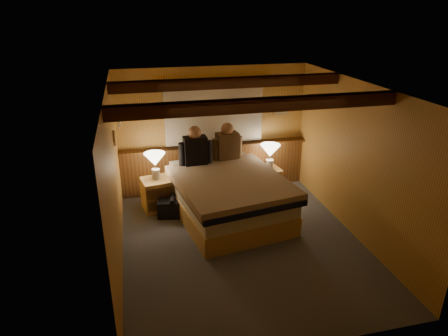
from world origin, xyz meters
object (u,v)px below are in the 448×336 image
object	(u,v)px
lamp_left	(155,161)
person_right	(227,144)
lamp_right	(270,152)
duffel_bag	(173,207)
person_left	(195,149)
nightstand_right	(268,181)
bed	(228,196)
nightstand_left	(158,194)

from	to	relation	value
lamp_left	person_right	xyz separation A→B (m)	(1.35, 0.23, 0.13)
lamp_right	duffel_bag	size ratio (longest dim) A/B	0.89
lamp_left	person_left	bearing A→B (deg)	7.37
person_left	person_right	world-z (taller)	person_left
nightstand_right	person_right	xyz separation A→B (m)	(-0.81, 0.07, 0.79)
nightstand_right	lamp_right	size ratio (longest dim) A/B	0.99
lamp_left	duffel_bag	world-z (taller)	lamp_left
lamp_left	bed	bearing A→B (deg)	-27.36
person_right	duffel_bag	bearing A→B (deg)	-159.35
lamp_left	duffel_bag	size ratio (longest dim) A/B	0.87
duffel_bag	nightstand_left	bearing A→B (deg)	134.55
bed	duffel_bag	bearing A→B (deg)	156.48
lamp_right	duffel_bag	distance (m)	2.11
nightstand_left	duffel_bag	distance (m)	0.43
bed	lamp_right	world-z (taller)	lamp_right
bed	nightstand_left	world-z (taller)	bed
nightstand_left	lamp_right	xyz separation A→B (m)	(2.16, 0.18, 0.55)
nightstand_left	lamp_left	size ratio (longest dim) A/B	1.23
person_right	duffel_bag	size ratio (longest dim) A/B	1.29
lamp_left	duffel_bag	xyz separation A→B (m)	(0.24, -0.37, -0.75)
nightstand_left	person_right	distance (m)	1.56
lamp_left	duffel_bag	bearing A→B (deg)	-57.14
bed	lamp_left	distance (m)	1.41
nightstand_left	person_right	xyz separation A→B (m)	(1.34, 0.26, 0.75)
lamp_right	duffel_bag	xyz separation A→B (m)	(-1.93, -0.52, -0.67)
nightstand_left	lamp_left	bearing A→B (deg)	87.63
person_left	person_right	xyz separation A→B (m)	(0.62, 0.14, -0.01)
nightstand_left	person_right	world-z (taller)	person_right
person_right	lamp_left	bearing A→B (deg)	-177.84
bed	nightstand_right	world-z (taller)	bed
bed	person_left	size ratio (longest dim) A/B	3.34
nightstand_right	person_left	world-z (taller)	person_left
duffel_bag	lamp_left	bearing A→B (deg)	132.97
nightstand_right	duffel_bag	size ratio (longest dim) A/B	0.88
bed	nightstand_left	xyz separation A→B (m)	(-1.16, 0.57, -0.11)
bed	person_left	xyz separation A→B (m)	(-0.43, 0.70, 0.65)
person_right	duffel_bag	distance (m)	1.54
nightstand_right	nightstand_left	bearing A→B (deg)	177.73
nightstand_left	duffel_bag	world-z (taller)	nightstand_left
lamp_right	person_left	bearing A→B (deg)	-177.50
bed	person_right	size ratio (longest dim) A/B	3.43
lamp_left	person_left	distance (m)	0.75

